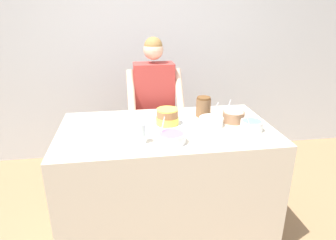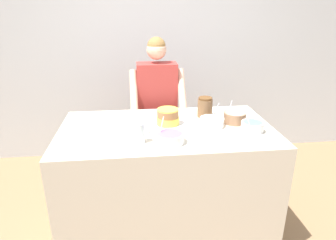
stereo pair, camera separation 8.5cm
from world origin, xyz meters
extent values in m
cube|color=silver|center=(0.00, 2.01, 1.30)|extent=(10.00, 0.05, 2.60)
cube|color=beige|center=(0.00, 0.48, 0.48)|extent=(1.69, 0.95, 0.95)
cylinder|color=#2D2D38|center=(-0.11, 1.19, 0.38)|extent=(0.12, 0.12, 0.76)
cylinder|color=#2D2D38|center=(0.07, 1.19, 0.38)|extent=(0.12, 0.12, 0.76)
cube|color=#B23833|center=(-0.02, 1.19, 1.05)|extent=(0.39, 0.22, 0.57)
cylinder|color=beige|center=(-0.25, 1.03, 1.05)|extent=(0.07, 0.37, 0.49)
cylinder|color=beige|center=(0.21, 1.03, 1.05)|extent=(0.07, 0.37, 0.49)
sphere|color=beige|center=(-0.02, 1.19, 1.47)|extent=(0.19, 0.19, 0.19)
sphere|color=olive|center=(-0.02, 1.19, 1.50)|extent=(0.18, 0.18, 0.18)
cylinder|color=silver|center=(0.02, 0.53, 0.96)|extent=(0.28, 0.28, 0.01)
cylinder|color=#F2DB4C|center=(0.02, 0.53, 0.99)|extent=(0.18, 0.18, 0.06)
cylinder|color=#9E663D|center=(0.02, 0.53, 1.05)|extent=(0.17, 0.17, 0.06)
cylinder|color=#F2DB4C|center=(0.02, 0.53, 1.08)|extent=(0.17, 0.17, 0.01)
cylinder|color=#936B4C|center=(0.57, 0.52, 0.99)|extent=(0.18, 0.18, 0.09)
cylinder|color=pink|center=(0.57, 0.52, 1.03)|extent=(0.16, 0.16, 0.01)
cylinder|color=silver|center=(0.54, 0.58, 1.04)|extent=(0.07, 0.05, 0.16)
cylinder|color=white|center=(-0.01, 0.20, 0.99)|extent=(0.20, 0.20, 0.07)
cylinder|color=#9E66B7|center=(-0.01, 0.20, 1.02)|extent=(0.17, 0.17, 0.01)
cylinder|color=silver|center=(-0.07, 0.23, 1.04)|extent=(0.06, 0.09, 0.16)
cylinder|color=white|center=(0.36, 0.47, 0.98)|extent=(0.19, 0.19, 0.07)
cylinder|color=white|center=(0.36, 0.47, 1.01)|extent=(0.17, 0.17, 0.01)
cylinder|color=silver|center=(0.40, 0.53, 1.05)|extent=(0.08, 0.05, 0.17)
cylinder|color=white|center=(0.64, 0.32, 0.99)|extent=(0.17, 0.17, 0.08)
cylinder|color=#60B7E0|center=(0.64, 0.32, 1.02)|extent=(0.15, 0.15, 0.01)
cylinder|color=silver|center=(0.60, 0.29, 1.04)|extent=(0.06, 0.07, 0.17)
cylinder|color=silver|center=(-0.21, 0.22, 1.02)|extent=(0.07, 0.07, 0.14)
cylinder|color=silver|center=(-0.25, 0.43, 0.96)|extent=(0.25, 0.25, 0.01)
cylinder|color=brown|center=(0.36, 0.69, 1.03)|extent=(0.13, 0.13, 0.16)
cylinder|color=brown|center=(0.36, 0.69, 1.11)|extent=(0.12, 0.12, 0.02)
camera|label=1|loc=(-0.32, -1.70, 1.85)|focal=32.00mm
camera|label=2|loc=(-0.23, -1.71, 1.85)|focal=32.00mm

